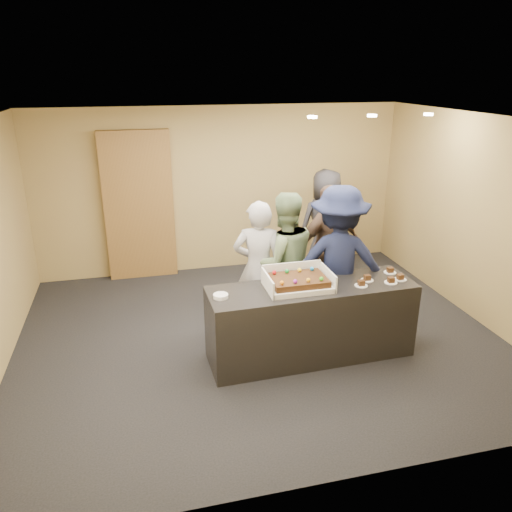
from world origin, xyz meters
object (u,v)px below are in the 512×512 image
object	(u,v)px
person_brown_extra	(329,246)
person_dark_suit	(325,224)
sheet_cake	(298,280)
plate_stack	(221,296)
person_server_grey	(258,268)
cake_box	(297,283)
storage_cabinet	(139,206)
serving_counter	(311,322)
person_navy_man	(338,263)
person_sage_man	(284,262)

from	to	relation	value
person_brown_extra	person_dark_suit	xyz separation A→B (m)	(0.33, 0.97, 0.01)
sheet_cake	person_brown_extra	distance (m)	1.59
sheet_cake	person_dark_suit	size ratio (longest dim) A/B	0.35
plate_stack	person_server_grey	world-z (taller)	person_server_grey
cake_box	sheet_cake	bearing A→B (deg)	-90.99
person_brown_extra	sheet_cake	bearing A→B (deg)	40.45
storage_cabinet	person_brown_extra	bearing A→B (deg)	-33.58
serving_counter	plate_stack	xyz separation A→B (m)	(-1.07, -0.04, 0.47)
serving_counter	person_dark_suit	xyz separation A→B (m)	(1.05, 2.28, 0.44)
person_server_grey	sheet_cake	bearing A→B (deg)	127.26
storage_cabinet	person_brown_extra	xyz separation A→B (m)	(2.55, -1.69, -0.31)
plate_stack	person_dark_suit	distance (m)	3.14
cake_box	sheet_cake	xyz separation A→B (m)	(-0.00, -0.03, 0.05)
plate_stack	person_dark_suit	bearing A→B (deg)	47.68
cake_box	person_navy_man	distance (m)	0.79
cake_box	plate_stack	bearing A→B (deg)	-175.55
cake_box	person_dark_suit	distance (m)	2.56
person_server_grey	person_sage_man	size ratio (longest dim) A/B	0.96
sheet_cake	person_dark_suit	world-z (taller)	person_dark_suit
serving_counter	plate_stack	distance (m)	1.17
person_sage_man	person_dark_suit	xyz separation A→B (m)	(1.16, 1.51, -0.03)
cake_box	person_brown_extra	distance (m)	1.56
storage_cabinet	person_brown_extra	distance (m)	3.08
person_dark_suit	serving_counter	bearing A→B (deg)	64.34
person_brown_extra	person_dark_suit	size ratio (longest dim) A/B	0.99
storage_cabinet	serving_counter	bearing A→B (deg)	-58.62
plate_stack	person_dark_suit	size ratio (longest dim) A/B	0.09
person_server_grey	person_brown_extra	world-z (taller)	person_brown_extra
cake_box	sheet_cake	size ratio (longest dim) A/B	1.17
cake_box	serving_counter	bearing A→B (deg)	-8.96
cake_box	person_dark_suit	xyz separation A→B (m)	(1.22, 2.25, -0.06)
person_navy_man	person_dark_suit	size ratio (longest dim) A/B	1.09
serving_counter	person_brown_extra	world-z (taller)	person_brown_extra
person_server_grey	person_dark_suit	bearing A→B (deg)	-117.07
storage_cabinet	person_navy_man	bearing A→B (deg)	-47.66
person_brown_extra	storage_cabinet	bearing A→B (deg)	-48.81
person_navy_man	plate_stack	bearing A→B (deg)	33.02
sheet_cake	person_server_grey	xyz separation A→B (m)	(-0.27, 0.74, -0.12)
plate_stack	storage_cabinet	bearing A→B (deg)	104.07
storage_cabinet	cake_box	world-z (taller)	storage_cabinet
serving_counter	storage_cabinet	xyz separation A→B (m)	(-1.83, 3.00, 0.73)
serving_counter	person_dark_suit	bearing A→B (deg)	63.60
person_sage_man	serving_counter	bearing A→B (deg)	95.65
plate_stack	person_navy_man	bearing A→B (deg)	17.51
storage_cabinet	sheet_cake	world-z (taller)	storage_cabinet
person_navy_man	sheet_cake	bearing A→B (deg)	49.52
serving_counter	cake_box	xyz separation A→B (m)	(-0.17, 0.03, 0.50)
storage_cabinet	person_sage_man	world-z (taller)	storage_cabinet
person_sage_man	person_navy_man	distance (m)	0.68
person_navy_man	person_dark_suit	xyz separation A→B (m)	(0.55, 1.83, -0.08)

